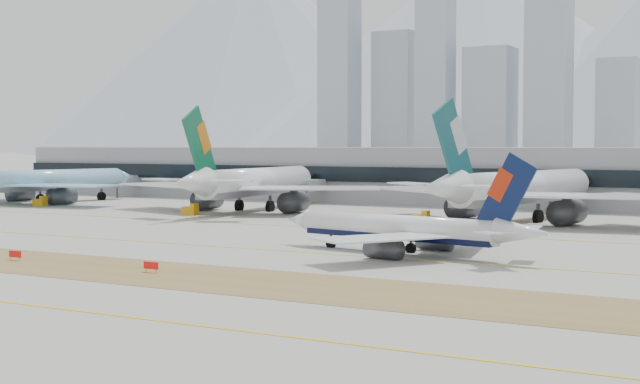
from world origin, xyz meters
The scene contains 12 objects.
ground centered at (0.00, 0.00, 0.00)m, with size 3000.00×3000.00×0.00m, color #98978E.
taxiing_airliner centered at (33.77, 0.05, 3.58)m, with size 44.04×37.84×14.87m.
widebody_korean centered at (-97.36, 56.93, 5.69)m, with size 58.86×58.46×21.41m.
widebody_eva centered at (-31.65, 59.15, 6.45)m, with size 67.76×66.61×24.26m.
widebody_cathay centered at (31.50, 61.15, 6.53)m, with size 67.50×67.06×24.58m.
terminal centered at (0.00, 114.84, 7.50)m, with size 280.00×43.10×15.00m.
hold_sign_left centered at (-9.66, -32.00, 0.88)m, with size 2.20×0.15×1.35m.
hold_sign_right centered at (13.86, -32.00, 0.88)m, with size 2.20×0.15×1.35m.
gse_c centered at (16.13, 47.64, 1.05)m, with size 3.55×2.00×2.60m.
gse_b centered at (-37.67, 43.24, 1.05)m, with size 3.55×2.00×2.60m.
gse_a centered at (-89.21, 47.81, 1.05)m, with size 3.55×2.00×2.60m.
city_skyline centered at (-106.76, 453.42, 49.80)m, with size 342.00×49.80×140.00m.
Camera 1 is at (84.58, -116.35, 15.56)m, focal length 50.00 mm.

